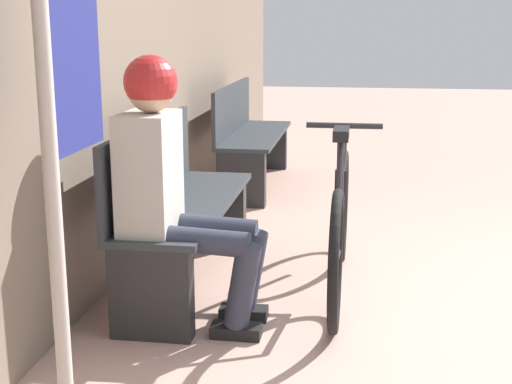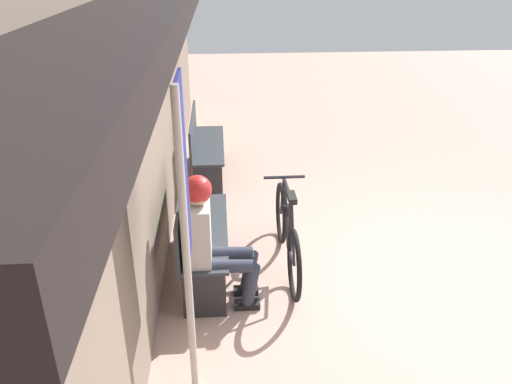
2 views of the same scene
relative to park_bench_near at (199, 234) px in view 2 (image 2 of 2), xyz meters
name	(u,v)px [view 2 (image 2 of 2)]	position (x,y,z in m)	size (l,w,h in m)	color
ground_plane	(409,289)	(-0.47, -1.90, -0.38)	(24.00, 24.00, 0.00)	tan
storefront_wall	(137,118)	(-0.47, 0.38, 1.28)	(12.00, 0.56, 3.20)	#756656
park_bench_near	(199,234)	(0.00, 0.00, 0.00)	(1.47, 0.42, 0.84)	#2D3338
bicycle	(287,233)	(0.00, -0.83, -0.03)	(1.60, 0.40, 0.86)	black
person_seated	(209,234)	(-0.52, -0.11, 0.30)	(0.34, 0.62, 1.20)	#2D3342
park_bench_far	(204,147)	(2.31, 0.00, 0.00)	(1.52, 0.42, 0.84)	#2D3338
banner_pole	(185,203)	(-1.31, 0.01, 0.98)	(0.45, 0.05, 2.14)	#B7B2A8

